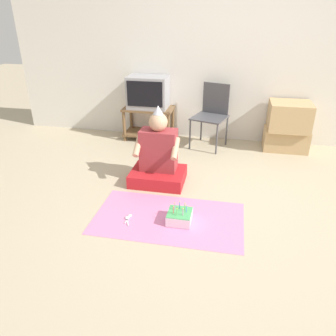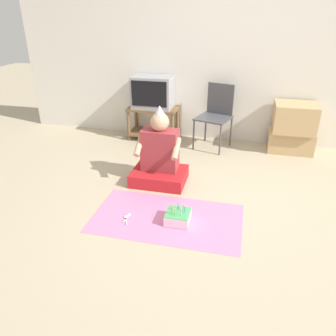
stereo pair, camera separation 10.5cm
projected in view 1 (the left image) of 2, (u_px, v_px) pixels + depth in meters
name	position (u px, v px, depth m)	size (l,w,h in m)	color
ground_plane	(222.00, 217.00, 3.05)	(16.00, 16.00, 0.00)	tan
wall_back	(237.00, 48.00, 4.33)	(6.40, 0.06, 2.55)	silver
tv_stand	(149.00, 120.00, 4.77)	(0.71, 0.40, 0.47)	brown
tv	(148.00, 92.00, 4.60)	(0.55, 0.39, 0.44)	#99999E
folding_chair	(212.00, 111.00, 4.45)	(0.53, 0.53, 0.85)	#4C4C51
cardboard_box_stack	(288.00, 126.00, 4.36)	(0.58, 0.46, 0.65)	tan
person_seated	(158.00, 159.00, 3.56)	(0.59, 0.46, 0.86)	red
party_cloth	(168.00, 218.00, 3.02)	(1.37, 0.77, 0.01)	pink
birthday_cake	(180.00, 217.00, 2.95)	(0.22, 0.22, 0.18)	silver
plastic_spoon_near	(129.00, 217.00, 3.03)	(0.04, 0.15, 0.01)	white
plastic_spoon_far	(127.00, 219.00, 3.00)	(0.07, 0.14, 0.01)	white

